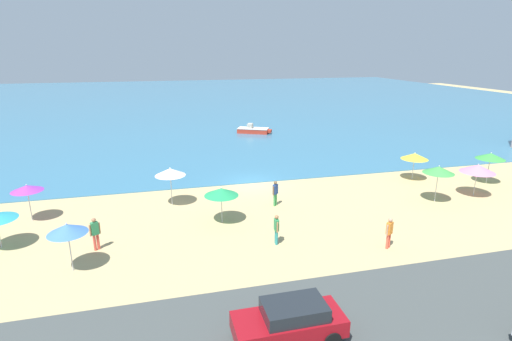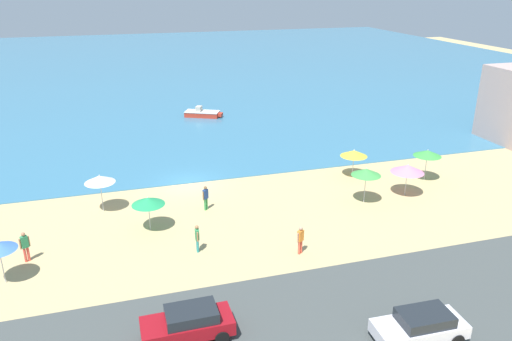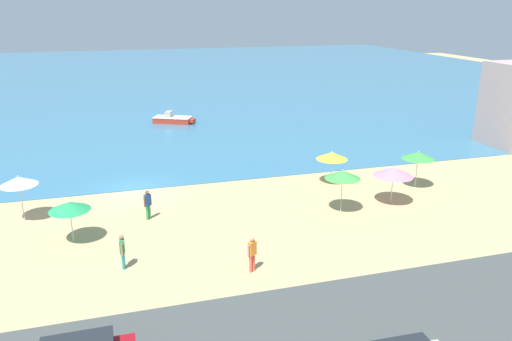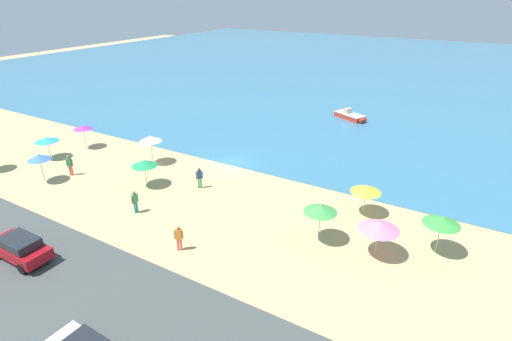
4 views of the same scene
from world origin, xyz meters
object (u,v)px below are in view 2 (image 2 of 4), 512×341
object	(u,v)px
parked_car_2	(188,323)
skiff_nearshore	(202,113)
bather_0	(300,239)
bather_3	(25,245)
beach_umbrella_4	(148,201)
parked_car_1	(421,326)
bather_1	(197,237)
beach_umbrella_1	(366,172)
bather_2	(206,197)
beach_umbrella_9	(427,153)
beach_umbrella_6	(408,169)
beach_umbrella_2	(100,179)
beach_umbrella_7	(354,153)

from	to	relation	value
parked_car_2	skiff_nearshore	size ratio (longest dim) A/B	0.92
bather_0	bather_3	world-z (taller)	bather_3
beach_umbrella_4	parked_car_1	size ratio (longest dim) A/B	0.56
beach_umbrella_4	bather_1	distance (m)	4.34
beach_umbrella_1	bather_3	distance (m)	21.90
beach_umbrella_4	bather_2	world-z (taller)	beach_umbrella_4
beach_umbrella_9	beach_umbrella_4	bearing A→B (deg)	-174.01
skiff_nearshore	bather_1	bearing A→B (deg)	-101.43
parked_car_1	bather_1	bearing A→B (deg)	127.41
bather_3	skiff_nearshore	xyz separation A→B (m)	(15.24, 27.50, -0.61)
bather_2	beach_umbrella_6	bearing A→B (deg)	-6.72
beach_umbrella_2	bather_1	world-z (taller)	beach_umbrella_2
beach_umbrella_4	bather_2	bearing A→B (deg)	25.11
beach_umbrella_9	bather_2	bearing A→B (deg)	-178.68
bather_0	parked_car_2	distance (m)	9.10
beach_umbrella_1	beach_umbrella_2	distance (m)	18.06
beach_umbrella_2	skiff_nearshore	world-z (taller)	beach_umbrella_2
beach_umbrella_6	bather_2	xyz separation A→B (m)	(-14.41, 1.70, -1.07)
beach_umbrella_4	bather_0	world-z (taller)	beach_umbrella_4
beach_umbrella_7	bather_1	size ratio (longest dim) A/B	1.35
skiff_nearshore	beach_umbrella_9	bearing A→B (deg)	-60.78
beach_umbrella_2	beach_umbrella_9	world-z (taller)	beach_umbrella_2
beach_umbrella_9	bather_3	xyz separation A→B (m)	(-28.36, -4.05, -1.19)
beach_umbrella_4	bather_3	distance (m)	7.25
beach_umbrella_9	bather_3	size ratio (longest dim) A/B	1.39
beach_umbrella_1	beach_umbrella_2	bearing A→B (deg)	167.87
bather_3	parked_car_1	size ratio (longest dim) A/B	0.45
bather_3	bather_1	bearing A→B (deg)	-10.20
beach_umbrella_1	bather_2	xyz separation A→B (m)	(-10.91, 2.03, -1.33)
beach_umbrella_7	beach_umbrella_9	world-z (taller)	beach_umbrella_9
beach_umbrella_9	skiff_nearshore	size ratio (longest dim) A/B	0.58
bather_2	beach_umbrella_7	bearing A→B (deg)	12.07
beach_umbrella_6	bather_2	world-z (taller)	beach_umbrella_6
beach_umbrella_6	parked_car_1	xyz separation A→B (m)	(-8.07, -13.95, -1.25)
beach_umbrella_2	skiff_nearshore	distance (m)	24.80
beach_umbrella_4	skiff_nearshore	distance (m)	27.05
bather_0	parked_car_2	size ratio (longest dim) A/B	0.43
parked_car_1	parked_car_2	distance (m)	10.08
beach_umbrella_9	skiff_nearshore	distance (m)	26.94
beach_umbrella_6	skiff_nearshore	distance (m)	27.52
bather_3	parked_car_1	xyz separation A→B (m)	(17.23, -12.00, -0.22)
beach_umbrella_1	parked_car_1	distance (m)	14.44
beach_umbrella_1	beach_umbrella_7	world-z (taller)	beach_umbrella_1
beach_umbrella_1	bather_1	bearing A→B (deg)	-165.18
beach_umbrella_1	parked_car_2	size ratio (longest dim) A/B	0.66
beach_umbrella_9	parked_car_1	distance (m)	19.58
bather_2	parked_car_2	xyz separation A→B (m)	(-3.28, -12.63, -0.15)
beach_umbrella_9	bather_0	distance (m)	15.49
bather_0	parked_car_2	bearing A→B (deg)	-143.67
beach_umbrella_1	beach_umbrella_7	xyz separation A→B (m)	(1.47, 4.67, -0.34)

